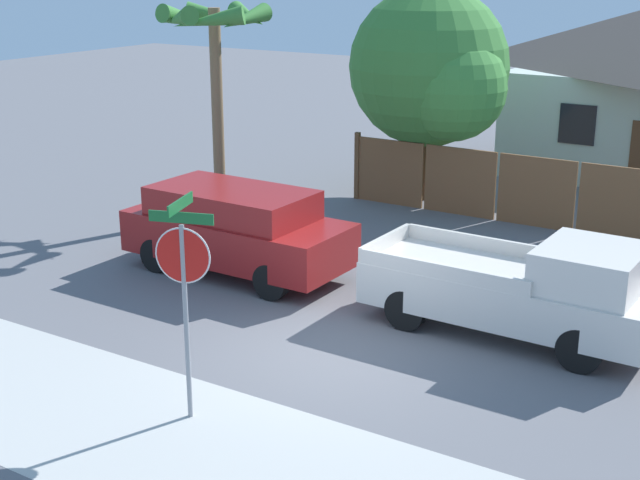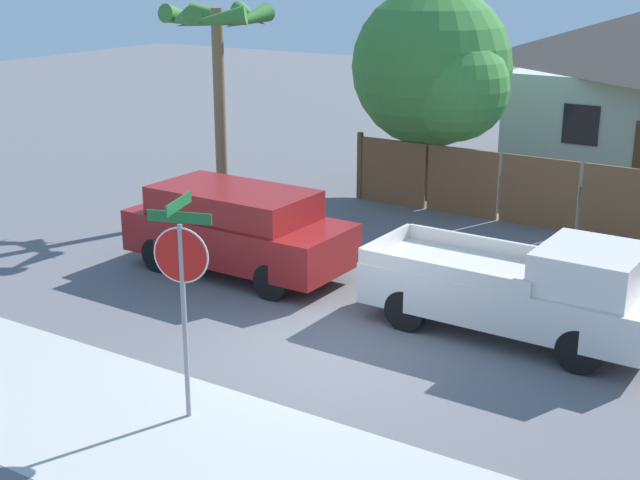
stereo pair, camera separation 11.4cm
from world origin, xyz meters
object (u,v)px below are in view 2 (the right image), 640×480
at_px(palm_tree, 217,35).
at_px(red_suv, 238,228).
at_px(orange_pickup, 523,289).
at_px(stop_sign, 182,272).
at_px(oak_tree, 437,71).

xyz_separation_m(palm_tree, red_suv, (2.92, -3.18, -3.43)).
height_order(orange_pickup, stop_sign, stop_sign).
height_order(oak_tree, orange_pickup, oak_tree).
xyz_separation_m(palm_tree, stop_sign, (5.97, -8.32, -2.25)).
bearing_deg(orange_pickup, oak_tree, 126.28).
height_order(oak_tree, palm_tree, oak_tree).
relative_size(oak_tree, red_suv, 1.18).
xyz_separation_m(red_suv, stop_sign, (3.05, -5.13, 1.18)).
distance_m(red_suv, stop_sign, 6.09).
height_order(palm_tree, stop_sign, palm_tree).
bearing_deg(stop_sign, palm_tree, 107.57).
distance_m(oak_tree, palm_tree, 5.63).
relative_size(red_suv, orange_pickup, 0.95).
relative_size(oak_tree, stop_sign, 1.75).
distance_m(oak_tree, stop_sign, 12.62).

